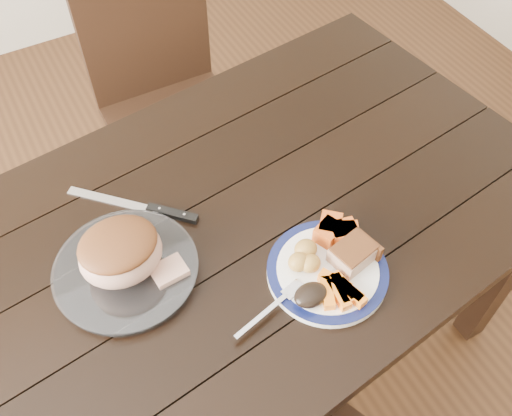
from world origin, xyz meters
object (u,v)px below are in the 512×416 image
fork (274,306)px  carving_knife (156,210)px  dining_table (222,252)px  pork_slice (353,254)px  dinner_plate (327,272)px  roast_joint (121,254)px  chair_far (165,93)px  serving_platter (127,271)px

fork → carving_knife: (-0.11, 0.35, -0.01)m
dining_table → pork_slice: pork_slice is taller
fork → carving_knife: size_ratio=0.73×
dinner_plate → roast_joint: 0.42m
chair_far → serving_platter: 0.87m
dinner_plate → pork_slice: 0.06m
fork → pork_slice: bearing=-9.1°
chair_far → fork: size_ratio=5.26×
roast_joint → carving_knife: bearing=45.9°
serving_platter → carving_knife: size_ratio=1.21×
carving_knife → roast_joint: bearing=-88.6°
serving_platter → roast_joint: size_ratio=1.73×
fork → serving_platter: bearing=121.3°
roast_joint → serving_platter: bearing=0.0°
chair_far → roast_joint: (-0.38, -0.74, 0.30)m
dining_table → chair_far: 0.77m
dining_table → chair_far: chair_far is taller
dining_table → roast_joint: 0.28m
dining_table → carving_knife: bearing=132.1°
carving_knife → dining_table: bearing=-2.3°
dining_table → fork: size_ratio=9.63×
pork_slice → dining_table: bearing=132.9°
dining_table → serving_platter: 0.24m
pork_slice → carving_knife: 0.45m
fork → roast_joint: (-0.23, 0.23, 0.05)m
dining_table → carving_knife: size_ratio=7.00×
dining_table → dinner_plate: (0.14, -0.21, 0.10)m
serving_platter → pork_slice: pork_slice is taller
pork_slice → carving_knife: (-0.31, 0.33, -0.03)m
dinner_plate → carving_knife: bearing=127.3°
pork_slice → carving_knife: bearing=132.7°
dining_table → fork: bearing=-89.0°
dining_table → carving_knife: carving_knife is taller
roast_joint → dinner_plate: bearing=-29.3°
serving_platter → dining_table: bearing=1.4°
serving_platter → pork_slice: size_ratio=3.42×
dining_table → serving_platter: bearing=-178.6°
dining_table → dinner_plate: size_ratio=6.72×
chair_far → fork: (-0.15, -0.97, 0.25)m
roast_joint → carving_knife: (0.12, 0.12, -0.07)m
dinner_plate → carving_knife: dinner_plate is taller
pork_slice → roast_joint: 0.47m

